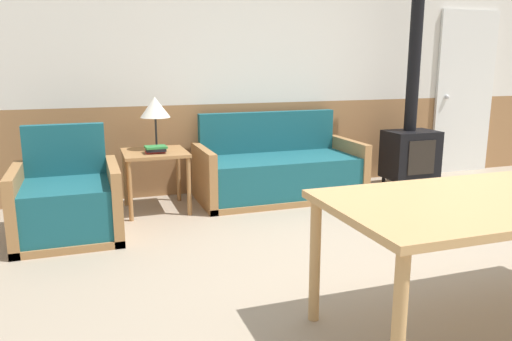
% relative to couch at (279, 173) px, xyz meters
% --- Properties ---
extents(ground_plane, '(16.00, 16.00, 0.00)m').
position_rel_couch_xyz_m(ground_plane, '(0.13, -2.12, -0.27)').
color(ground_plane, gray).
extents(wall_back, '(7.20, 0.06, 2.70)m').
position_rel_couch_xyz_m(wall_back, '(0.13, 0.51, 1.08)').
color(wall_back, '#996B42').
rests_on(wall_back, ground_plane).
extents(couch, '(1.71, 0.82, 0.88)m').
position_rel_couch_xyz_m(couch, '(0.00, 0.00, 0.00)').
color(couch, '#9E7042').
rests_on(couch, ground_plane).
extents(armchair, '(0.82, 0.81, 0.89)m').
position_rel_couch_xyz_m(armchair, '(-2.08, -0.57, 0.01)').
color(armchair, '#9E7042').
rests_on(armchair, ground_plane).
extents(side_table, '(0.60, 0.60, 0.58)m').
position_rel_couch_xyz_m(side_table, '(-1.29, -0.04, 0.22)').
color(side_table, '#9E7042').
rests_on(side_table, ground_plane).
extents(table_lamp, '(0.29, 0.29, 0.51)m').
position_rel_couch_xyz_m(table_lamp, '(-1.25, 0.06, 0.70)').
color(table_lamp, '#262628').
rests_on(table_lamp, side_table).
extents(book_stack, '(0.20, 0.17, 0.07)m').
position_rel_couch_xyz_m(book_stack, '(-1.29, -0.14, 0.35)').
color(book_stack, '#B22823').
rests_on(book_stack, side_table).
extents(dining_table, '(1.96, 0.90, 0.74)m').
position_rel_couch_xyz_m(dining_table, '(0.16, -2.84, 0.41)').
color(dining_table, tan).
rests_on(dining_table, ground_plane).
extents(wood_stove, '(0.57, 0.42, 2.34)m').
position_rel_couch_xyz_m(wood_stove, '(1.62, -0.02, 0.33)').
color(wood_stove, black).
rests_on(wood_stove, ground_plane).
extents(entry_door, '(0.87, 0.09, 2.04)m').
position_rel_couch_xyz_m(entry_door, '(2.73, 0.45, 0.75)').
color(entry_door, white).
rests_on(entry_door, ground_plane).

